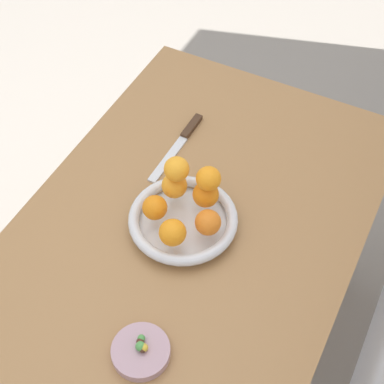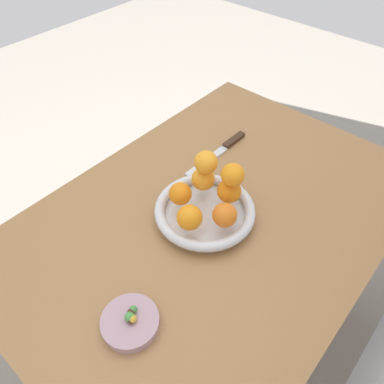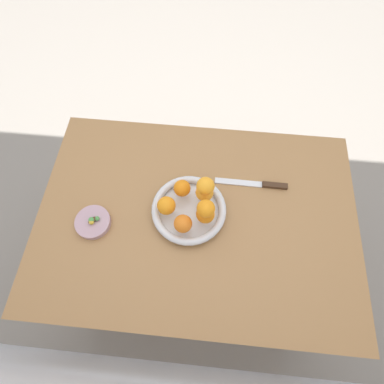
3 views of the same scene
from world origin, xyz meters
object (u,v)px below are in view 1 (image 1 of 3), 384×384
(dining_table, at_px, (193,240))
(candy_ball_1, at_px, (141,338))
(fruit_bowl, at_px, (183,220))
(candy_ball_2, at_px, (140,342))
(candy_ball_3, at_px, (140,346))
(orange_5, at_px, (177,169))
(knife, at_px, (181,141))
(orange_3, at_px, (155,208))
(orange_6, at_px, (208,179))
(candy_ball_4, at_px, (143,348))
(orange_2, at_px, (174,185))
(orange_4, at_px, (172,232))
(orange_1, at_px, (206,194))
(candy_dish, at_px, (141,351))
(orange_0, at_px, (208,222))
(candy_ball_0, at_px, (144,348))
(candy_ball_5, at_px, (143,349))

(dining_table, xyz_separation_m, candy_ball_1, (0.33, 0.05, 0.12))
(fruit_bowl, distance_m, candy_ball_2, 0.31)
(dining_table, relative_size, candy_ball_3, 54.58)
(orange_5, distance_m, knife, 0.24)
(fruit_bowl, height_order, candy_ball_1, fruit_bowl)
(orange_3, distance_m, orange_6, 0.14)
(dining_table, relative_size, fruit_bowl, 4.34)
(candy_ball_4, relative_size, knife, 0.05)
(dining_table, height_order, orange_2, orange_2)
(fruit_bowl, height_order, orange_4, orange_4)
(orange_1, xyz_separation_m, orange_2, (0.01, -0.08, -0.00))
(orange_5, height_order, candy_ball_2, orange_5)
(candy_ball_1, bearing_deg, candy_ball_3, 24.93)
(orange_2, bearing_deg, candy_ball_2, 17.51)
(candy_dish, distance_m, orange_6, 0.39)
(orange_2, bearing_deg, dining_table, 72.39)
(orange_1, distance_m, knife, 0.25)
(fruit_bowl, bearing_deg, orange_0, 80.45)
(candy_ball_2, xyz_separation_m, knife, (-0.54, -0.20, -0.02))
(orange_1, height_order, orange_3, orange_1)
(candy_ball_4, xyz_separation_m, knife, (-0.55, -0.21, -0.02))
(orange_3, xyz_separation_m, orange_6, (-0.08, 0.09, 0.06))
(orange_3, height_order, candy_ball_1, orange_3)
(orange_5, relative_size, knife, 0.22)
(orange_6, relative_size, candy_ball_4, 4.04)
(orange_4, bearing_deg, candy_dish, 13.87)
(orange_1, bearing_deg, orange_0, 29.85)
(orange_4, relative_size, candy_ball_2, 4.01)
(orange_2, height_order, candy_ball_0, orange_2)
(orange_0, distance_m, candy_ball_3, 0.31)
(dining_table, bearing_deg, candy_ball_3, 9.69)
(orange_6, bearing_deg, orange_3, -47.47)
(orange_2, distance_m, knife, 0.21)
(orange_3, bearing_deg, dining_table, 129.68)
(candy_ball_3, height_order, knife, candy_ball_3)
(candy_ball_3, bearing_deg, orange_2, -162.01)
(orange_1, relative_size, candy_ball_2, 4.01)
(orange_4, bearing_deg, orange_0, 136.09)
(candy_ball_1, bearing_deg, orange_1, -174.50)
(orange_0, xyz_separation_m, candy_ball_4, (0.31, 0.01, -0.04))
(candy_ball_3, bearing_deg, candy_ball_0, 98.14)
(candy_ball_3, bearing_deg, candy_ball_5, 74.51)
(candy_ball_1, height_order, candy_ball_5, same)
(orange_0, distance_m, candy_ball_5, 0.31)
(orange_0, relative_size, orange_1, 0.96)
(orange_1, bearing_deg, orange_3, -45.44)
(orange_6, bearing_deg, knife, -137.33)
(orange_5, relative_size, candy_ball_2, 3.82)
(orange_5, bearing_deg, candy_ball_4, 17.74)
(orange_6, distance_m, candy_ball_2, 0.38)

